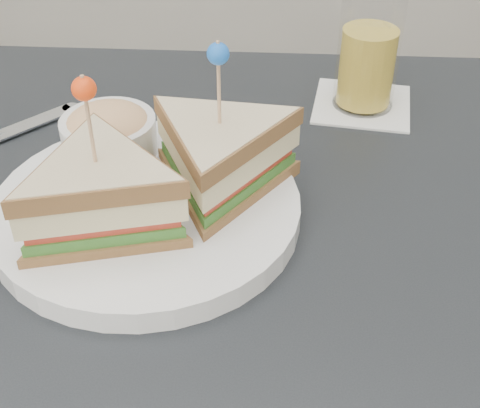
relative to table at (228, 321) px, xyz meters
name	(u,v)px	position (x,y,z in m)	size (l,w,h in m)	color
table	(228,321)	(0.00, 0.00, 0.00)	(0.80, 0.80, 0.75)	black
plate_meal	(153,178)	(-0.07, 0.05, 0.12)	(0.33, 0.33, 0.16)	white
drink_set	(368,56)	(0.13, 0.27, 0.14)	(0.12, 0.12, 0.14)	white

